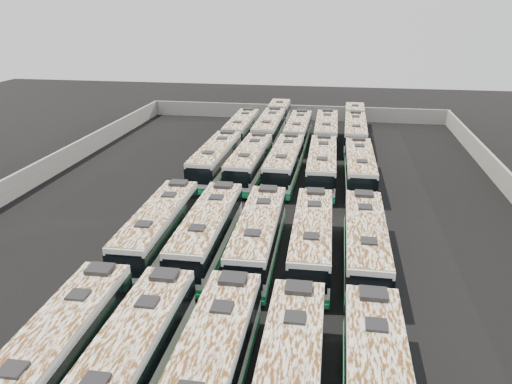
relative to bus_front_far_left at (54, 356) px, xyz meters
name	(u,v)px	position (x,y,z in m)	size (l,w,h in m)	color
ground	(257,209)	(5.58, 22.72, -1.78)	(140.00, 140.00, 0.00)	black
perimeter_wall	(257,197)	(5.58, 22.72, -0.68)	(45.20, 73.20, 2.20)	slate
bus_front_far_left	(54,356)	(0.00, 0.00, 0.00)	(2.84, 12.39, 3.48)	#BBBEB7
bus_front_left	(127,366)	(3.54, -0.11, 0.02)	(2.65, 12.47, 3.51)	#BBBEB7
bus_front_center	(209,374)	(7.19, -0.04, 0.04)	(2.72, 12.63, 3.56)	#BBBEB7
bus_midfront_far_left	(159,228)	(-0.07, 13.91, 0.00)	(2.83, 12.36, 3.47)	#BBBEB7
bus_midfront_left	(208,232)	(3.55, 13.86, 0.01)	(2.77, 12.46, 3.50)	#BBBEB7
bus_midfront_center	(258,236)	(7.13, 13.75, 0.00)	(2.84, 12.38, 3.48)	#BBBEB7
bus_midfront_right	(312,239)	(10.78, 13.93, -0.02)	(2.82, 12.26, 3.44)	#BBBEB7
bus_midfront_far_right	(365,244)	(14.29, 13.74, 0.01)	(2.64, 12.44, 3.51)	#BBBEB7
bus_midback_far_left	(216,160)	(0.03, 30.56, 0.04)	(2.83, 12.64, 3.56)	#BBBEB7
bus_midback_left	(250,162)	(3.57, 30.33, 0.02)	(2.89, 12.54, 3.52)	#BBBEB7
bus_midback_center	(285,163)	(7.07, 30.46, 0.03)	(2.89, 12.58, 3.53)	#BBBEB7
bus_midback_right	(322,166)	(10.78, 30.28, 0.04)	(2.86, 12.68, 3.56)	#BBBEB7
bus_midback_far_right	(360,168)	(14.39, 30.26, 0.00)	(2.75, 12.38, 3.48)	#BBBEB7
bus_back_far_left	(242,129)	(0.02, 44.31, -0.02)	(2.61, 12.19, 3.43)	#BBBEB7
bus_back_left	(273,123)	(3.56, 47.88, 0.05)	(2.70, 19.72, 3.58)	#BBBEB7
bus_back_center	(298,131)	(7.21, 44.40, -0.02)	(2.66, 12.22, 3.44)	#BBBEB7
bus_back_right	(326,131)	(10.71, 44.48, 0.04)	(2.81, 12.65, 3.56)	#BBBEB7
bus_back_far_right	(355,127)	(14.28, 47.74, -0.01)	(2.79, 19.12, 3.46)	#BBBEB7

